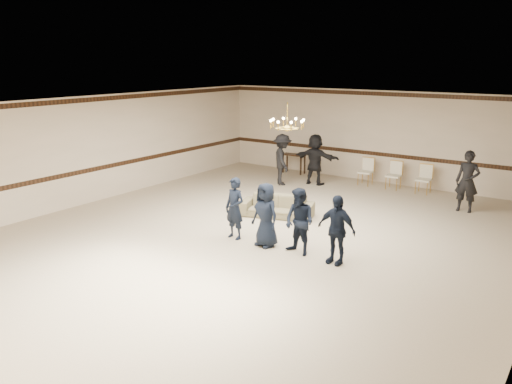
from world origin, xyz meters
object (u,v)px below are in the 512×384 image
adult_left (282,160)px  banquet_chair_right (424,180)px  boy_a (235,208)px  banquet_chair_mid (394,176)px  boy_b (266,215)px  adult_right (467,181)px  chandelier (287,115)px  boy_d (336,229)px  console_table (294,164)px  banquet_chair_left (366,172)px  settee (277,206)px  adult_mid (315,159)px  boy_c (299,222)px

adult_left → banquet_chair_right: size_ratio=1.89×
adult_left → banquet_chair_right: bearing=-113.2°
boy_a → banquet_chair_mid: (1.43, 6.87, -0.29)m
banquet_chair_mid → banquet_chair_right: 1.00m
boy_b → adult_right: 6.39m
adult_left → banquet_chair_right: 4.70m
chandelier → boy_d: (2.23, -1.59, -2.12)m
adult_left → boy_d: bearing=178.3°
chandelier → adult_left: (-2.43, 3.68, -1.99)m
console_table → adult_right: bearing=-17.3°
boy_a → boy_b: same height
boy_d → banquet_chair_right: boy_d is taller
adult_right → banquet_chair_left: size_ratio=1.89×
boy_a → boy_d: bearing=6.5°
boy_a → adult_left: adult_left is taller
settee → adult_mid: adult_mid is taller
chandelier → adult_mid: (-1.53, 4.38, -1.99)m
adult_left → settee: bearing=166.8°
adult_mid → boy_c: bearing=113.4°
settee → banquet_chair_left: (0.55, 4.78, 0.17)m
adult_left → banquet_chair_left: (2.39, 1.60, -0.42)m
chandelier → boy_d: chandelier is taller
boy_d → settee: bearing=147.6°
banquet_chair_left → adult_mid: bearing=-151.9°
banquet_chair_left → console_table: bearing=173.2°
boy_a → settee: (-0.12, 2.09, -0.46)m
boy_a → boy_c: bearing=6.5°
boy_d → adult_mid: 7.06m
boy_c → settee: boy_c is taller
chandelier → boy_c: (1.33, -1.59, -2.12)m
boy_d → settee: 3.54m
adult_mid → chandelier: bearing=107.1°
boy_a → adult_right: (4.03, 5.57, 0.13)m
adult_left → console_table: bearing=-24.7°
boy_b → banquet_chair_right: size_ratio=1.62×
boy_a → adult_left: bearing=117.0°
settee → adult_mid: size_ratio=1.13×
boy_c → adult_mid: 6.62m
adult_left → adult_mid: (0.90, 0.70, 0.00)m
boy_c → banquet_chair_mid: (-0.37, 6.87, -0.29)m
boy_b → adult_left: 6.00m
settee → adult_right: bearing=22.0°
chandelier → boy_d: size_ratio=0.62×
boy_a → banquet_chair_mid: boy_a is taller
adult_mid → banquet_chair_mid: size_ratio=1.89×
boy_a → adult_left: 5.63m
settee → boy_c: bearing=-65.3°
chandelier → adult_left: size_ratio=0.53×
banquet_chair_mid → boy_a: bearing=-102.9°
boy_b → boy_d: 1.80m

